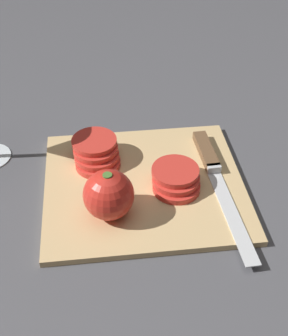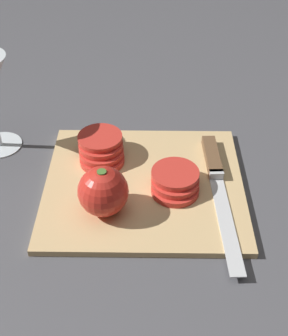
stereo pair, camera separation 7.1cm
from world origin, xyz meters
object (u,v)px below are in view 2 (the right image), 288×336
(whole_tomato, at_px, (103,191))
(knife, at_px, (215,170))
(tomato_slice_stack_far, at_px, (101,149))
(tomato_slice_stack_near, at_px, (176,182))

(whole_tomato, xyz_separation_m, knife, (-0.17, -0.09, -0.03))
(knife, distance_m, tomato_slice_stack_far, 0.19)
(tomato_slice_stack_near, relative_size, tomato_slice_stack_far, 0.93)
(knife, bearing_deg, whole_tomato, -65.60)
(whole_tomato, distance_m, tomato_slice_stack_near, 0.12)
(knife, xyz_separation_m, tomato_slice_stack_far, (0.18, -0.03, 0.01))
(tomato_slice_stack_near, bearing_deg, whole_tomato, 23.78)
(tomato_slice_stack_near, height_order, tomato_slice_stack_far, tomato_slice_stack_far)
(whole_tomato, distance_m, tomato_slice_stack_far, 0.12)
(knife, relative_size, tomato_slice_stack_near, 3.29)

